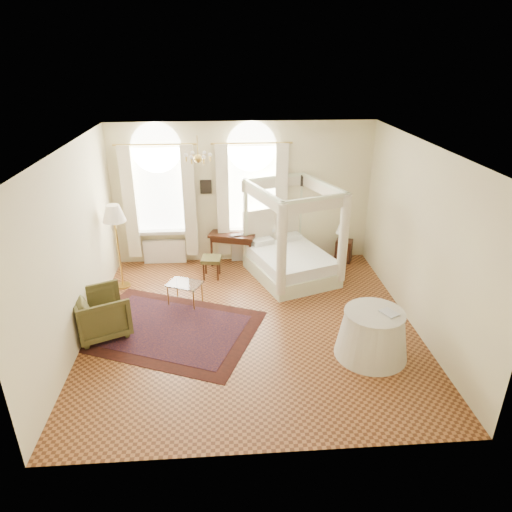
{
  "coord_description": "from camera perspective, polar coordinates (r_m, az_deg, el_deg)",
  "views": [
    {
      "loc": [
        -0.46,
        -7.25,
        4.71
      ],
      "look_at": [
        0.11,
        0.4,
        1.24
      ],
      "focal_mm": 32.0,
      "sensor_mm": 36.0,
      "label": 1
    }
  ],
  "objects": [
    {
      "name": "window_right",
      "position": [
        10.64,
        -0.51,
        6.74
      ],
      "size": [
        1.62,
        0.27,
        3.29
      ],
      "color": "white",
      "rests_on": "room_walls"
    },
    {
      "name": "laptop",
      "position": [
        10.6,
        -2.41,
        2.76
      ],
      "size": [
        0.41,
        0.32,
        0.03
      ],
      "primitive_type": "imported",
      "rotation": [
        0.0,
        0.0,
        3.43
      ],
      "color": "black",
      "rests_on": "writing_desk"
    },
    {
      "name": "ground",
      "position": [
        8.66,
        -0.55,
        -8.59
      ],
      "size": [
        6.0,
        6.0,
        0.0
      ],
      "primitive_type": "plane",
      "color": "#98592C",
      "rests_on": "ground"
    },
    {
      "name": "chandelier",
      "position": [
        8.65,
        -7.25,
        12.15
      ],
      "size": [
        0.51,
        0.45,
        0.5
      ],
      "color": "#B7923D",
      "rests_on": "room_walls"
    },
    {
      "name": "coffee_table",
      "position": [
        9.27,
        -8.92,
        -3.63
      ],
      "size": [
        0.79,
        0.69,
        0.45
      ],
      "color": "silver",
      "rests_on": "ground"
    },
    {
      "name": "floor_lamp",
      "position": [
        9.79,
        -17.32,
        4.59
      ],
      "size": [
        0.48,
        0.48,
        1.85
      ],
      "color": "#B7923D",
      "rests_on": "ground"
    },
    {
      "name": "nightstand",
      "position": [
        11.27,
        10.89,
        0.67
      ],
      "size": [
        0.48,
        0.46,
        0.53
      ],
      "primitive_type": "cube",
      "rotation": [
        0.0,
        0.0,
        -0.41
      ],
      "color": "#3C1C10",
      "rests_on": "ground"
    },
    {
      "name": "nightstand_lamp",
      "position": [
        11.05,
        10.69,
        3.19
      ],
      "size": [
        0.27,
        0.27,
        0.4
      ],
      "color": "#B7923D",
      "rests_on": "nightstand"
    },
    {
      "name": "side_table",
      "position": [
        7.92,
        14.33,
        -9.41
      ],
      "size": [
        1.21,
        1.21,
        0.83
      ],
      "color": "beige",
      "rests_on": "ground"
    },
    {
      "name": "window_left",
      "position": [
        10.72,
        -11.85,
        6.35
      ],
      "size": [
        1.62,
        0.27,
        3.29
      ],
      "color": "white",
      "rests_on": "room_walls"
    },
    {
      "name": "book",
      "position": [
        7.64,
        15.78,
        -7.09
      ],
      "size": [
        0.31,
        0.34,
        0.03
      ],
      "primitive_type": "imported",
      "rotation": [
        0.0,
        0.0,
        0.48
      ],
      "color": "black",
      "rests_on": "side_table"
    },
    {
      "name": "writing_desk",
      "position": [
        10.74,
        -2.92,
        2.29
      ],
      "size": [
        1.18,
        0.84,
        0.8
      ],
      "color": "#3C1C10",
      "rests_on": "ground"
    },
    {
      "name": "armchair",
      "position": [
        8.66,
        -18.79,
        -6.79
      ],
      "size": [
        1.21,
        1.2,
        0.84
      ],
      "primitive_type": "imported",
      "rotation": [
        0.0,
        0.0,
        2.01
      ],
      "color": "#46401E",
      "rests_on": "ground"
    },
    {
      "name": "wall_pictures",
      "position": [
        10.62,
        -1.17,
        8.96
      ],
      "size": [
        2.54,
        0.03,
        0.39
      ],
      "color": "black",
      "rests_on": "room_walls"
    },
    {
      "name": "canopy_bed",
      "position": [
        10.22,
        4.45,
        -0.15
      ],
      "size": [
        2.15,
        2.37,
        2.13
      ],
      "color": "beige",
      "rests_on": "ground"
    },
    {
      "name": "room_walls",
      "position": [
        7.76,
        -0.61,
        3.78
      ],
      "size": [
        6.0,
        6.0,
        6.0
      ],
      "color": "beige",
      "rests_on": "ground"
    },
    {
      "name": "stool",
      "position": [
        10.26,
        -5.6,
        -0.6
      ],
      "size": [
        0.47,
        0.47,
        0.48
      ],
      "color": "#4A4520",
      "rests_on": "ground"
    },
    {
      "name": "oriental_rug",
      "position": [
        8.68,
        -10.9,
        -8.93
      ],
      "size": [
        3.76,
        3.28,
        0.01
      ],
      "color": "#3D150E",
      "rests_on": "ground"
    }
  ]
}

